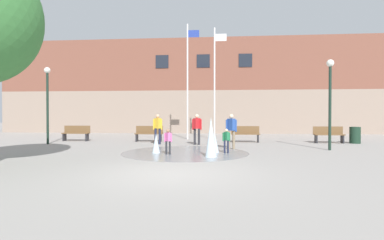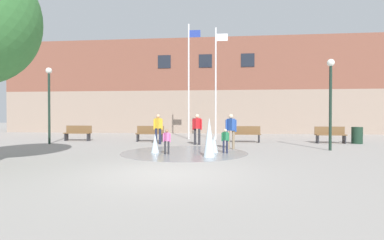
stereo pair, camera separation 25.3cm
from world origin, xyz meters
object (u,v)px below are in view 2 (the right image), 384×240
Objects in this scene: park_bench_center at (246,134)px; teen_by_trashcan at (158,127)px; adult_in_red at (231,128)px; child_in_fountain at (225,139)px; adult_near_bench at (197,127)px; flagpole_left at (189,78)px; park_bench_under_left_flagpole at (150,133)px; lamp_post_left_lane at (49,94)px; park_bench_left_of_flagpoles at (78,133)px; trash_can at (357,135)px; lamp_post_right_lane at (331,91)px; flagpole_right at (216,80)px; child_running at (167,140)px; park_bench_far_right at (330,134)px.

park_bench_center is 1.01× the size of teen_by_trashcan.
adult_in_red is 1.61× the size of child_in_fountain.
adult_near_bench is at bearing -146.40° from park_bench_center.
park_bench_center is 5.23m from flagpole_left.
park_bench_under_left_flagpole is at bearing -178.78° from park_bench_center.
lamp_post_left_lane is at bearing -137.57° from teen_by_trashcan.
park_bench_left_of_flagpoles reaches higher than trash_can.
park_bench_left_of_flagpoles is 0.39× the size of lamp_post_left_lane.
lamp_post_left_lane is 1.03× the size of lamp_post_right_lane.
flagpole_right is at bearing 0.00° from flagpole_left.
park_bench_far_right is at bearing -94.38° from child_running.
child_running is 8.17m from lamp_post_left_lane.
park_bench_far_right is 9.40m from teen_by_trashcan.
park_bench_far_right is (14.53, -0.09, 0.00)m from park_bench_left_of_flagpoles.
lamp_post_left_lane reaches higher than teen_by_trashcan.
flagpole_right is 7.87× the size of trash_can.
adult_near_bench is at bearing -178.98° from adult_in_red.
adult_in_red reaches higher than park_bench_left_of_flagpoles.
adult_in_red is (9.04, -3.50, 0.45)m from park_bench_left_of_flagpoles.
park_bench_left_of_flagpoles is 1.78× the size of trash_can.
teen_by_trashcan is at bearing -172.15° from trash_can.
park_bench_center is 0.40× the size of lamp_post_right_lane.
flagpole_left is 8.84m from lamp_post_right_lane.
lamp_post_left_lane is at bearing -150.92° from flagpole_left.
adult_near_bench is (7.35, -1.72, 0.45)m from park_bench_left_of_flagpoles.
adult_in_red reaches higher than park_bench_center.
park_bench_center is 4.17m from flagpole_right.
park_bench_under_left_flagpole is 5.41m from flagpole_right.
flagpole_right is at bearing 145.91° from adult_in_red.
child_in_fountain is (3.51, -3.38, -0.35)m from teen_by_trashcan.
park_bench_left_of_flagpoles is at bearing 122.96° from adult_near_bench.
lamp_post_left_lane is at bearing -155.91° from flagpole_right.
park_bench_center is at bearing 1.22° from park_bench_under_left_flagpole.
child_in_fountain is (-1.22, -5.07, 0.10)m from park_bench_center.
park_bench_left_of_flagpoles and park_bench_far_right have the same top height.
flagpole_right is (1.73, 0.00, -0.14)m from flagpole_left.
lamp_post_left_lane is (-5.00, -1.96, 2.17)m from park_bench_under_left_flagpole.
lamp_post_right_lane is (13.32, -3.59, 2.11)m from park_bench_left_of_flagpoles.
flagpole_left is (2.08, 1.98, 3.44)m from park_bench_under_left_flagpole.
park_bench_far_right is at bearing -31.09° from adult_near_bench.
trash_can is at bearing 53.11° from lamp_post_right_lane.
lamp_post_right_lane is (6.81, -5.48, -1.33)m from flagpole_left.
park_bench_under_left_flagpole is 1.01× the size of teen_by_trashcan.
park_bench_far_right is 1.01× the size of teen_by_trashcan.
child_running is at bearing -146.23° from adult_near_bench.
child_running is 8.22m from flagpole_left.
park_bench_center is at bearing 122.53° from adult_in_red.
flagpole_right is at bearing 164.78° from trash_can.
park_bench_far_right is at bearing 176.11° from trash_can.
park_bench_center is 0.22× the size of flagpole_left.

